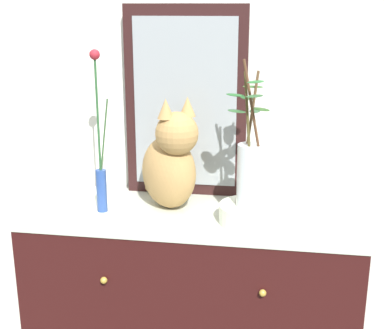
{
  "coord_description": "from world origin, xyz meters",
  "views": [
    {
      "loc": [
        0.28,
        -1.79,
        1.54
      ],
      "look_at": [
        0.0,
        0.0,
        0.99
      ],
      "focal_mm": 50.03,
      "sensor_mm": 36.0,
      "label": 1
    }
  ],
  "objects_px": {
    "sideboard": "(192,309)",
    "vase_glass_clear": "(251,169)",
    "mirror_leaning": "(186,103)",
    "cat_sitting": "(170,162)",
    "bowl_porcelain": "(249,214)",
    "vase_slim_green": "(100,163)"
  },
  "relations": [
    {
      "from": "sideboard",
      "to": "vase_glass_clear",
      "type": "relative_size",
      "value": 2.46
    },
    {
      "from": "sideboard",
      "to": "vase_glass_clear",
      "type": "xyz_separation_m",
      "value": [
        0.21,
        -0.07,
        0.6
      ]
    },
    {
      "from": "mirror_leaning",
      "to": "vase_glass_clear",
      "type": "bearing_deg",
      "value": -44.87
    },
    {
      "from": "mirror_leaning",
      "to": "cat_sitting",
      "type": "distance_m",
      "value": 0.25
    },
    {
      "from": "sideboard",
      "to": "cat_sitting",
      "type": "bearing_deg",
      "value": 158.39
    },
    {
      "from": "cat_sitting",
      "to": "vase_glass_clear",
      "type": "xyz_separation_m",
      "value": [
        0.29,
        -0.1,
        0.02
      ]
    },
    {
      "from": "sideboard",
      "to": "bowl_porcelain",
      "type": "relative_size",
      "value": 5.79
    },
    {
      "from": "sideboard",
      "to": "vase_slim_green",
      "type": "xyz_separation_m",
      "value": [
        -0.32,
        -0.04,
        0.59
      ]
    },
    {
      "from": "cat_sitting",
      "to": "bowl_porcelain",
      "type": "distance_m",
      "value": 0.34
    },
    {
      "from": "vase_slim_green",
      "to": "bowl_porcelain",
      "type": "bearing_deg",
      "value": -2.67
    },
    {
      "from": "mirror_leaning",
      "to": "vase_slim_green",
      "type": "height_order",
      "value": "mirror_leaning"
    },
    {
      "from": "vase_slim_green",
      "to": "bowl_porcelain",
      "type": "xyz_separation_m",
      "value": [
        0.54,
        -0.02,
        -0.15
      ]
    },
    {
      "from": "sideboard",
      "to": "vase_slim_green",
      "type": "relative_size",
      "value": 2.1
    },
    {
      "from": "vase_slim_green",
      "to": "bowl_porcelain",
      "type": "height_order",
      "value": "vase_slim_green"
    },
    {
      "from": "sideboard",
      "to": "vase_glass_clear",
      "type": "distance_m",
      "value": 0.64
    },
    {
      "from": "vase_slim_green",
      "to": "vase_glass_clear",
      "type": "bearing_deg",
      "value": -2.77
    },
    {
      "from": "vase_slim_green",
      "to": "vase_glass_clear",
      "type": "height_order",
      "value": "vase_slim_green"
    },
    {
      "from": "bowl_porcelain",
      "to": "cat_sitting",
      "type": "bearing_deg",
      "value": 161.25
    },
    {
      "from": "sideboard",
      "to": "vase_slim_green",
      "type": "height_order",
      "value": "vase_slim_green"
    },
    {
      "from": "sideboard",
      "to": "cat_sitting",
      "type": "xyz_separation_m",
      "value": [
        -0.08,
        0.03,
        0.58
      ]
    },
    {
      "from": "vase_slim_green",
      "to": "sideboard",
      "type": "bearing_deg",
      "value": 7.37
    },
    {
      "from": "sideboard",
      "to": "cat_sitting",
      "type": "relative_size",
      "value": 2.91
    }
  ]
}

